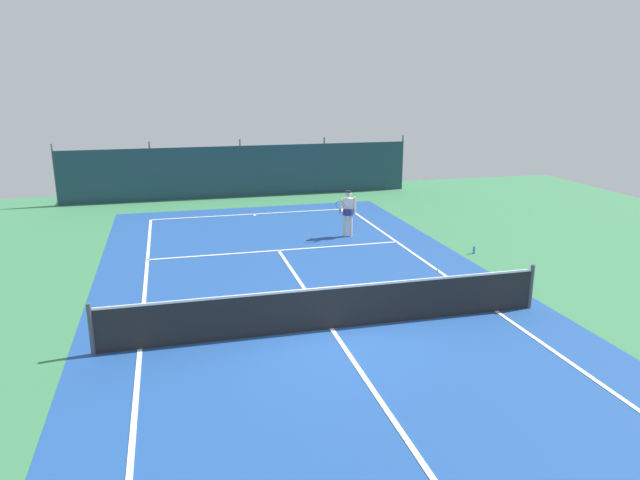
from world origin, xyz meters
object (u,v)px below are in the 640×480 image
object	(u,v)px
tennis_ball_near_player	(438,270)
parked_car	(262,168)
tennis_player	(348,210)
water_bottle	(474,250)
tennis_net	(332,308)

from	to	relation	value
tennis_ball_near_player	parked_car	bearing A→B (deg)	99.29
tennis_player	water_bottle	distance (m)	4.56
tennis_ball_near_player	tennis_player	bearing A→B (deg)	107.36
tennis_player	tennis_ball_near_player	size ratio (longest dim) A/B	24.85
tennis_net	tennis_ball_near_player	world-z (taller)	tennis_net
tennis_player	tennis_ball_near_player	xyz separation A→B (m)	(1.38, -4.42, -0.93)
tennis_player	tennis_net	bearing A→B (deg)	87.20
tennis_ball_near_player	parked_car	xyz separation A→B (m)	(-2.59, 15.83, 0.81)
tennis_player	water_bottle	world-z (taller)	tennis_player
tennis_ball_near_player	water_bottle	size ratio (longest dim) A/B	0.28
tennis_net	water_bottle	xyz separation A→B (m)	(6.00, 4.52, -0.39)
tennis_player	parked_car	world-z (taller)	parked_car
tennis_net	parked_car	xyz separation A→B (m)	(1.50, 18.97, 0.33)
tennis_net	parked_car	world-z (taller)	parked_car
tennis_net	tennis_player	xyz separation A→B (m)	(2.71, 7.56, 0.45)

